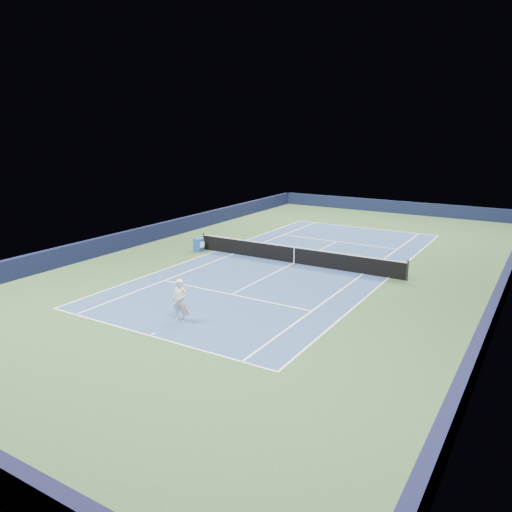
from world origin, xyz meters
The scene contains 19 objects.
ground centered at (0.00, 0.00, 0.00)m, with size 40.00×40.00×0.00m, color #2E4C29.
wall_far centered at (0.00, 19.82, 0.55)m, with size 22.00×0.35×1.10m, color #111733.
wall_right centered at (10.82, 0.00, 0.55)m, with size 0.35×40.00×1.10m, color black.
wall_left centered at (-10.82, 0.00, 0.55)m, with size 0.35×40.00×1.10m, color black.
court_surface centered at (0.00, 0.00, 0.00)m, with size 10.97×23.77×0.01m, color navy.
baseline_far centered at (0.00, 11.88, 0.01)m, with size 10.97×0.08×0.00m, color white.
baseline_near centered at (0.00, -11.88, 0.01)m, with size 10.97×0.08×0.00m, color white.
sideline_doubles_right centered at (5.49, 0.00, 0.01)m, with size 0.08×23.77×0.00m, color white.
sideline_doubles_left centered at (-5.49, 0.00, 0.01)m, with size 0.08×23.77×0.00m, color white.
sideline_singles_right centered at (4.12, 0.00, 0.01)m, with size 0.08×23.77×0.00m, color white.
sideline_singles_left centered at (-4.12, 0.00, 0.01)m, with size 0.08×23.77×0.00m, color white.
service_line_far centered at (0.00, 6.40, 0.01)m, with size 8.23×0.08×0.00m, color white.
service_line_near centered at (0.00, -6.40, 0.01)m, with size 8.23×0.08×0.00m, color white.
center_service_line centered at (0.00, 0.00, 0.01)m, with size 0.08×12.80×0.00m, color white.
center_mark_far centered at (0.00, 11.73, 0.01)m, with size 0.08×0.30×0.00m, color white.
center_mark_near centered at (0.00, -11.73, 0.01)m, with size 0.08×0.30×0.00m, color white.
tennis_net centered at (0.00, 0.00, 0.50)m, with size 12.90×0.10×1.07m.
sponsor_cube centered at (-6.40, -0.57, 0.41)m, with size 0.59×0.48×0.81m.
tennis_player centered at (0.05, -10.11, 0.87)m, with size 0.83×1.32×2.46m.
Camera 1 is at (12.37, -24.59, 7.62)m, focal length 35.00 mm.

